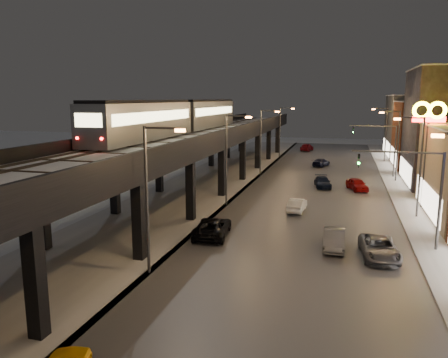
# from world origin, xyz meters

# --- Properties ---
(road_surface) EXTENTS (17.00, 120.00, 0.06)m
(road_surface) POSITION_xyz_m (7.50, 35.00, 0.03)
(road_surface) COLOR #46474D
(road_surface) RESTS_ON ground
(sidewalk_right) EXTENTS (4.00, 120.00, 0.14)m
(sidewalk_right) POSITION_xyz_m (17.50, 35.00, 0.07)
(sidewalk_right) COLOR #9FA1A8
(sidewalk_right) RESTS_ON ground
(under_viaduct_pavement) EXTENTS (11.00, 120.00, 0.06)m
(under_viaduct_pavement) POSITION_xyz_m (-6.00, 35.00, 0.03)
(under_viaduct_pavement) COLOR #9FA1A8
(under_viaduct_pavement) RESTS_ON ground
(elevated_viaduct) EXTENTS (9.00, 100.00, 6.30)m
(elevated_viaduct) POSITION_xyz_m (-6.00, 31.84, 5.62)
(elevated_viaduct) COLOR black
(elevated_viaduct) RESTS_ON ground
(viaduct_trackbed) EXTENTS (8.40, 100.00, 0.32)m
(viaduct_trackbed) POSITION_xyz_m (-6.01, 31.97, 6.39)
(viaduct_trackbed) COLOR #B2B7C1
(viaduct_trackbed) RESTS_ON elevated_viaduct
(viaduct_parapet_streetside) EXTENTS (0.30, 100.00, 1.10)m
(viaduct_parapet_streetside) POSITION_xyz_m (-1.65, 32.00, 6.85)
(viaduct_parapet_streetside) COLOR black
(viaduct_parapet_streetside) RESTS_ON elevated_viaduct
(viaduct_parapet_far) EXTENTS (0.30, 100.00, 1.10)m
(viaduct_parapet_far) POSITION_xyz_m (-10.35, 32.00, 6.85)
(viaduct_parapet_far) COLOR black
(viaduct_parapet_far) RESTS_ON elevated_viaduct
(building_e) EXTENTS (12.20, 12.20, 10.16)m
(building_e) POSITION_xyz_m (23.99, 62.00, 5.08)
(building_e) COLOR brown
(building_e) RESTS_ON ground
(building_f) EXTENTS (12.20, 16.20, 11.16)m
(building_f) POSITION_xyz_m (23.99, 76.00, 5.58)
(building_f) COLOR #414142
(building_f) RESTS_ON ground
(streetlight_left_1) EXTENTS (2.57, 0.28, 9.00)m
(streetlight_left_1) POSITION_xyz_m (-0.43, 13.00, 5.24)
(streetlight_left_1) COLOR #38383A
(streetlight_left_1) RESTS_ON ground
(streetlight_left_2) EXTENTS (2.57, 0.28, 9.00)m
(streetlight_left_2) POSITION_xyz_m (-0.43, 31.00, 5.24)
(streetlight_left_2) COLOR #38383A
(streetlight_left_2) RESTS_ON ground
(streetlight_right_2) EXTENTS (2.56, 0.28, 9.00)m
(streetlight_right_2) POSITION_xyz_m (16.73, 31.00, 5.24)
(streetlight_right_2) COLOR #38383A
(streetlight_right_2) RESTS_ON ground
(streetlight_left_3) EXTENTS (2.57, 0.28, 9.00)m
(streetlight_left_3) POSITION_xyz_m (-0.43, 49.00, 5.24)
(streetlight_left_3) COLOR #38383A
(streetlight_left_3) RESTS_ON ground
(streetlight_right_3) EXTENTS (2.56, 0.28, 9.00)m
(streetlight_right_3) POSITION_xyz_m (16.73, 49.00, 5.24)
(streetlight_right_3) COLOR #38383A
(streetlight_right_3) RESTS_ON ground
(streetlight_left_4) EXTENTS (2.57, 0.28, 9.00)m
(streetlight_left_4) POSITION_xyz_m (-0.43, 67.00, 5.24)
(streetlight_left_4) COLOR #38383A
(streetlight_left_4) RESTS_ON ground
(streetlight_right_4) EXTENTS (2.56, 0.28, 9.00)m
(streetlight_right_4) POSITION_xyz_m (16.73, 67.00, 5.24)
(streetlight_right_4) COLOR #38383A
(streetlight_right_4) RESTS_ON ground
(traffic_light_rig_a) EXTENTS (6.10, 0.34, 7.00)m
(traffic_light_rig_a) POSITION_xyz_m (15.84, 22.00, 4.50)
(traffic_light_rig_a) COLOR #38383A
(traffic_light_rig_a) RESTS_ON ground
(traffic_light_rig_b) EXTENTS (6.10, 0.34, 7.00)m
(traffic_light_rig_b) POSITION_xyz_m (15.84, 52.00, 4.50)
(traffic_light_rig_b) COLOR #38383A
(traffic_light_rig_b) RESTS_ON ground
(subway_train) EXTENTS (3.17, 38.54, 3.79)m
(subway_train) POSITION_xyz_m (-8.50, 38.65, 8.50)
(subway_train) COLOR gray
(subway_train) RESTS_ON viaduct_trackbed
(car_near_white) EXTENTS (1.58, 3.92, 1.27)m
(car_near_white) POSITION_xyz_m (6.43, 30.22, 0.63)
(car_near_white) COLOR white
(car_near_white) RESTS_ON ground
(car_mid_silver) EXTENTS (2.96, 5.44, 1.45)m
(car_mid_silver) POSITION_xyz_m (0.95, 20.87, 0.72)
(car_mid_silver) COLOR black
(car_mid_silver) RESTS_ON ground
(car_mid_dark) EXTENTS (2.90, 4.51, 1.22)m
(car_mid_dark) POSITION_xyz_m (7.02, 59.34, 0.61)
(car_mid_dark) COLOR black
(car_mid_dark) RESTS_ON ground
(car_far_white) EXTENTS (2.65, 4.76, 1.53)m
(car_far_white) POSITION_xyz_m (3.09, 79.40, 0.77)
(car_far_white) COLOR maroon
(car_far_white) RESTS_ON ground
(car_onc_silver) EXTENTS (1.53, 4.20, 1.38)m
(car_onc_silver) POSITION_xyz_m (10.07, 20.55, 0.69)
(car_onc_silver) COLOR #595B5F
(car_onc_silver) RESTS_ON ground
(car_onc_dark) EXTENTS (2.69, 5.11, 1.37)m
(car_onc_dark) POSITION_xyz_m (13.04, 19.40, 0.68)
(car_onc_dark) COLOR #50535E
(car_onc_dark) RESTS_ON ground
(car_onc_white) EXTENTS (2.42, 4.53, 1.25)m
(car_onc_white) POSITION_xyz_m (8.15, 42.45, 0.62)
(car_onc_white) COLOR black
(car_onc_white) RESTS_ON ground
(car_onc_red) EXTENTS (2.86, 4.37, 1.38)m
(car_onc_red) POSITION_xyz_m (12.08, 41.81, 0.69)
(car_onc_red) COLOR maroon
(car_onc_red) RESTS_ON ground
(sign_mcdonalds) EXTENTS (3.04, 0.40, 10.28)m
(sign_mcdonalds) POSITION_xyz_m (18.00, 34.92, 8.40)
(sign_mcdonalds) COLOR #38383A
(sign_mcdonalds) RESTS_ON ground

